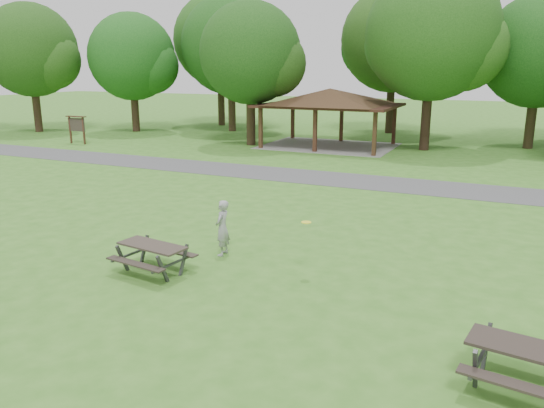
% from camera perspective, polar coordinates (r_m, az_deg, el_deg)
% --- Properties ---
extents(ground, '(160.00, 160.00, 0.00)m').
position_cam_1_polar(ground, '(12.81, -11.73, -9.29)').
color(ground, '#3B7722').
rests_on(ground, ground).
extents(asphalt_path, '(120.00, 3.20, 0.02)m').
position_cam_1_polar(asphalt_path, '(24.94, 7.48, 2.62)').
color(asphalt_path, '#4A494C').
rests_on(asphalt_path, ground).
extents(pavilion, '(8.60, 7.01, 3.76)m').
position_cam_1_polar(pavilion, '(35.22, 6.24, 11.13)').
color(pavilion, '#3A2415').
rests_on(pavilion, ground).
extents(notice_board, '(1.60, 0.30, 1.88)m').
position_cam_1_polar(notice_board, '(38.70, -20.29, 8.02)').
color(notice_board, '#3E2016').
rests_on(notice_board, ground).
extents(tree_row_a, '(7.56, 7.20, 9.97)m').
position_cam_1_polar(tree_row_a, '(47.03, -24.41, 14.58)').
color(tree_row_a, black).
rests_on(tree_row_a, ground).
extents(tree_row_b, '(7.14, 6.80, 9.28)m').
position_cam_1_polar(tree_row_b, '(44.75, -14.73, 14.80)').
color(tree_row_b, '#311F16').
rests_on(tree_row_b, ground).
extents(tree_row_c, '(8.19, 7.80, 10.67)m').
position_cam_1_polar(tree_row_c, '(43.78, -4.32, 16.38)').
color(tree_row_c, '#322316').
rests_on(tree_row_c, ground).
extents(tree_row_d, '(6.93, 6.60, 9.27)m').
position_cam_1_polar(tree_row_d, '(35.69, -2.22, 15.60)').
color(tree_row_d, black).
rests_on(tree_row_d, ground).
extents(tree_row_e, '(8.40, 8.00, 11.02)m').
position_cam_1_polar(tree_row_e, '(34.79, 16.98, 16.70)').
color(tree_row_e, black).
rests_on(tree_row_e, ground).
extents(tree_row_f, '(7.35, 7.00, 9.55)m').
position_cam_1_polar(tree_row_f, '(37.91, 26.90, 14.14)').
color(tree_row_f, black).
rests_on(tree_row_f, ground).
extents(tree_deep_a, '(8.40, 8.00, 11.38)m').
position_cam_1_polar(tree_deep_a, '(48.32, -5.51, 16.88)').
color(tree_deep_a, '#312116').
rests_on(tree_deep_a, ground).
extents(tree_deep_b, '(8.40, 8.00, 11.13)m').
position_cam_1_polar(tree_deep_b, '(43.37, 13.09, 16.54)').
color(tree_deep_b, black).
rests_on(tree_deep_b, ground).
extents(picnic_table_middle, '(1.99, 1.69, 0.79)m').
position_cam_1_polar(picnic_table_middle, '(13.80, -12.74, -4.99)').
color(picnic_table_middle, '#322A24').
rests_on(picnic_table_middle, ground).
extents(picnic_table_far, '(2.16, 1.83, 0.84)m').
position_cam_1_polar(picnic_table_far, '(9.67, 26.15, -14.75)').
color(picnic_table_far, '#2A221E').
rests_on(picnic_table_far, ground).
extents(frisbee_in_flight, '(0.27, 0.27, 0.02)m').
position_cam_1_polar(frisbee_in_flight, '(13.06, 3.71, -1.98)').
color(frisbee_in_flight, '#FFF628').
rests_on(frisbee_in_flight, ground).
extents(frisbee_thrower, '(0.44, 0.61, 1.57)m').
position_cam_1_polar(frisbee_thrower, '(14.74, -5.36, -2.58)').
color(frisbee_thrower, '#9A9A9C').
rests_on(frisbee_thrower, ground).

